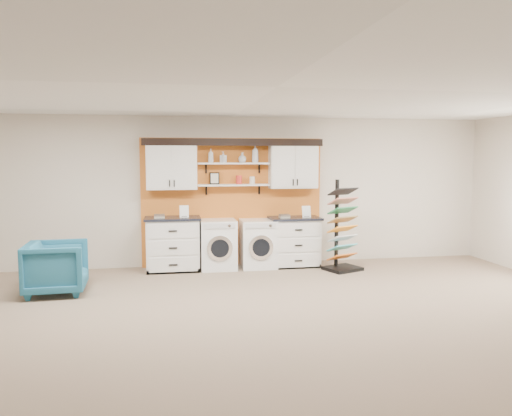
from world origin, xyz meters
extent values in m
plane|color=#89715C|center=(0.00, 0.00, 0.00)|extent=(10.00, 10.00, 0.00)
plane|color=white|center=(0.00, 0.00, 2.80)|extent=(10.00, 10.00, 0.00)
plane|color=beige|center=(0.00, 4.00, 1.40)|extent=(10.00, 0.00, 10.00)
cube|color=#CA6922|center=(0.00, 3.96, 1.20)|extent=(3.40, 0.07, 2.40)
cube|color=white|center=(-1.13, 3.80, 1.88)|extent=(0.90, 0.34, 0.84)
cube|color=white|center=(-1.35, 3.62, 1.88)|extent=(0.42, 0.01, 0.78)
cube|color=white|center=(-0.91, 3.62, 1.88)|extent=(0.42, 0.01, 0.78)
cube|color=white|center=(1.13, 3.80, 1.88)|extent=(0.90, 0.34, 0.84)
cube|color=white|center=(0.91, 3.62, 1.88)|extent=(0.42, 0.01, 0.78)
cube|color=white|center=(1.35, 3.62, 1.88)|extent=(0.42, 0.01, 0.78)
cube|color=white|center=(0.00, 3.80, 1.53)|extent=(1.32, 0.28, 0.03)
cube|color=white|center=(0.00, 3.80, 1.93)|extent=(1.32, 0.28, 0.03)
cube|color=black|center=(0.00, 3.82, 2.33)|extent=(3.30, 0.40, 0.10)
cube|color=black|center=(0.00, 3.63, 2.27)|extent=(3.30, 0.04, 0.04)
cube|color=black|center=(-0.35, 3.85, 1.66)|extent=(0.18, 0.02, 0.22)
cube|color=beige|center=(-0.35, 3.84, 1.66)|extent=(0.14, 0.01, 0.18)
cylinder|color=red|center=(0.10, 3.80, 1.62)|extent=(0.11, 0.11, 0.16)
cylinder|color=silver|center=(0.35, 3.80, 1.61)|extent=(0.10, 0.10, 0.14)
cube|color=white|center=(-1.13, 3.65, 0.46)|extent=(0.93, 0.60, 0.93)
cube|color=black|center=(-1.13, 3.38, 0.04)|extent=(0.93, 0.06, 0.07)
cube|color=black|center=(-1.13, 3.65, 0.95)|extent=(0.99, 0.66, 0.04)
cube|color=white|center=(-1.13, 3.34, 0.76)|extent=(0.85, 0.02, 0.26)
cube|color=white|center=(-1.13, 3.34, 0.46)|extent=(0.85, 0.02, 0.26)
cube|color=white|center=(-1.13, 3.34, 0.17)|extent=(0.85, 0.02, 0.26)
cube|color=white|center=(1.13, 3.65, 0.44)|extent=(0.89, 0.60, 0.89)
cube|color=black|center=(1.13, 3.38, 0.03)|extent=(0.89, 0.06, 0.07)
cube|color=black|center=(1.13, 3.65, 0.91)|extent=(0.94, 0.66, 0.04)
cube|color=white|center=(1.13, 3.34, 0.73)|extent=(0.81, 0.02, 0.25)
cube|color=white|center=(1.13, 3.34, 0.44)|extent=(0.81, 0.02, 0.25)
cube|color=white|center=(1.13, 3.34, 0.16)|extent=(0.81, 0.02, 0.25)
cube|color=white|center=(-0.31, 3.65, 0.45)|extent=(0.65, 0.66, 0.90)
cube|color=silver|center=(-0.31, 3.31, 0.84)|extent=(0.55, 0.02, 0.10)
cylinder|color=silver|center=(-0.31, 3.31, 0.44)|extent=(0.46, 0.05, 0.46)
cylinder|color=black|center=(-0.31, 3.29, 0.44)|extent=(0.32, 0.03, 0.32)
cube|color=white|center=(0.43, 3.65, 0.44)|extent=(0.64, 0.66, 0.89)
cube|color=silver|center=(0.43, 3.31, 0.82)|extent=(0.54, 0.02, 0.09)
cylinder|color=silver|center=(0.43, 3.31, 0.43)|extent=(0.45, 0.05, 0.45)
cylinder|color=black|center=(0.43, 3.29, 0.43)|extent=(0.32, 0.03, 0.32)
cube|color=black|center=(1.90, 3.12, 0.03)|extent=(0.74, 0.69, 0.06)
cube|color=black|center=(1.83, 3.28, 0.85)|extent=(0.06, 0.06, 1.59)
cube|color=orange|center=(1.89, 3.14, 0.25)|extent=(0.57, 0.45, 0.14)
cube|color=#3AB2CB|center=(1.89, 3.14, 0.42)|extent=(0.57, 0.45, 0.14)
cube|color=silver|center=(1.89, 3.14, 0.59)|extent=(0.57, 0.45, 0.14)
cube|color=orange|center=(1.89, 3.14, 0.76)|extent=(0.57, 0.45, 0.14)
cube|color=olive|center=(1.89, 3.14, 0.92)|extent=(0.57, 0.45, 0.14)
cube|color=#217947|center=(1.89, 3.14, 1.09)|extent=(0.57, 0.45, 0.14)
cube|color=#D36F5E|center=(1.89, 3.14, 1.26)|extent=(0.57, 0.45, 0.14)
cube|color=black|center=(1.89, 3.14, 1.43)|extent=(0.57, 0.45, 0.14)
imported|color=#1B5A79|center=(-2.86, 2.36, 0.39)|extent=(0.91, 0.89, 0.79)
imported|color=silver|center=(-0.42, 3.80, 2.07)|extent=(0.10, 0.10, 0.26)
imported|color=silver|center=(-0.19, 3.80, 2.05)|extent=(0.13, 0.13, 0.20)
imported|color=silver|center=(0.16, 3.80, 2.04)|extent=(0.17, 0.17, 0.19)
imported|color=silver|center=(0.41, 3.80, 2.11)|extent=(0.18, 0.18, 0.33)
camera|label=1|loc=(-1.16, -5.38, 2.04)|focal=35.00mm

